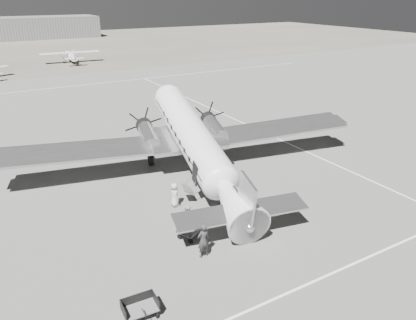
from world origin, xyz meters
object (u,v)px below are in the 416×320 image
at_px(baggage_cart_near, 192,229).
at_px(baggage_cart_far, 140,309).
at_px(hangar_main, 29,28).
at_px(ground_crew, 203,240).
at_px(passenger, 175,195).
at_px(dc3_airliner, 195,143).
at_px(ramp_agent, 188,218).
at_px(light_plane_right, 71,57).

bearing_deg(baggage_cart_near, baggage_cart_far, -162.22).
xyz_separation_m(hangar_main, ground_crew, (-9.24, -129.28, -2.27)).
height_order(baggage_cart_far, ground_crew, ground_crew).
distance_m(baggage_cart_far, passenger, 10.42).
relative_size(baggage_cart_far, passenger, 0.96).
relative_size(ground_crew, passenger, 1.20).
distance_m(dc3_airliner, ramp_agent, 8.05).
relative_size(hangar_main, light_plane_right, 3.47).
bearing_deg(hangar_main, baggage_cart_near, -93.97).
xyz_separation_m(dc3_airliner, ramp_agent, (-4.09, -6.63, -2.04)).
bearing_deg(passenger, baggage_cart_near, 176.90).
height_order(light_plane_right, baggage_cart_far, light_plane_right).
distance_m(dc3_airliner, ground_crew, 10.70).
relative_size(baggage_cart_far, ground_crew, 0.81).
distance_m(light_plane_right, baggage_cart_far, 76.37).
bearing_deg(passenger, baggage_cart_far, 153.20).
distance_m(light_plane_right, passenger, 66.98).
relative_size(dc3_airliner, ground_crew, 14.70).
relative_size(light_plane_right, ramp_agent, 7.17).
distance_m(baggage_cart_near, baggage_cart_far, 6.97).
bearing_deg(ramp_agent, dc3_airliner, 2.41).
height_order(baggage_cart_near, passenger, passenger).
relative_size(hangar_main, passenger, 24.39).
height_order(light_plane_right, baggage_cart_near, light_plane_right).
bearing_deg(ground_crew, baggage_cart_near, -104.03).
xyz_separation_m(hangar_main, light_plane_right, (0.01, -56.78, -2.04)).
bearing_deg(passenger, ground_crew, 176.90).
bearing_deg(ground_crew, light_plane_right, -100.60).
xyz_separation_m(ground_crew, ramp_agent, (0.54, 2.84, -0.19)).
bearing_deg(light_plane_right, passenger, -92.61).
xyz_separation_m(dc3_airliner, passenger, (-3.49, -3.45, -2.02)).
height_order(dc3_airliner, passenger, dc3_airliner).
xyz_separation_m(light_plane_right, ramp_agent, (-8.71, -69.66, -0.41)).
height_order(hangar_main, baggage_cart_near, hangar_main).
distance_m(hangar_main, passenger, 123.55).
distance_m(dc3_airliner, baggage_cart_far, 15.45).
distance_m(hangar_main, ground_crew, 129.63).
xyz_separation_m(dc3_airliner, baggage_cart_near, (-4.22, -7.33, -2.38)).
bearing_deg(baggage_cart_far, passenger, 58.62).
bearing_deg(passenger, light_plane_right, 0.64).
height_order(hangar_main, baggage_cart_far, hangar_main).
xyz_separation_m(light_plane_right, ground_crew, (-9.25, -72.50, -0.23)).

